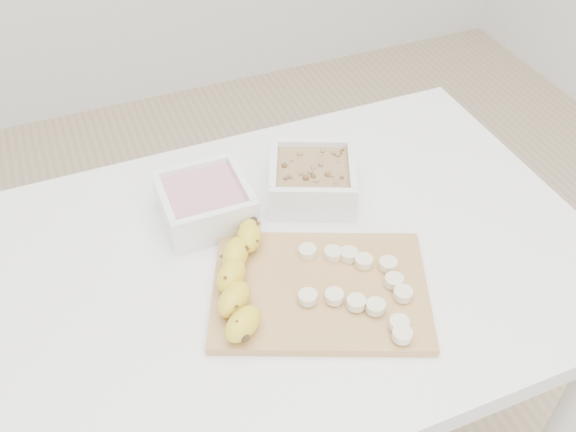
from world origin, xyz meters
name	(u,v)px	position (x,y,z in m)	size (l,w,h in m)	color
table	(295,292)	(0.00, 0.00, 0.65)	(1.00, 0.70, 0.75)	white
bowl_yogurt	(205,202)	(-0.11, 0.14, 0.79)	(0.15, 0.15, 0.07)	white
bowl_granola	(312,179)	(0.09, 0.13, 0.79)	(0.20, 0.20, 0.07)	white
cutting_board	(320,290)	(0.00, -0.09, 0.76)	(0.33, 0.24, 0.01)	tan
banana	(241,280)	(-0.11, -0.05, 0.78)	(0.06, 0.23, 0.04)	gold
banana_slices	(362,285)	(0.06, -0.12, 0.77)	(0.17, 0.23, 0.02)	beige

